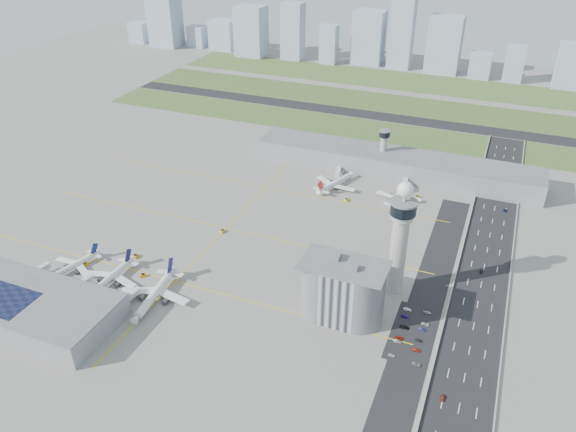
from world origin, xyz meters
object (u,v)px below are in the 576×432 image
at_px(secondary_tower, 383,147).
at_px(airplane_far_a, 336,180).
at_px(car_lot_4, 405,316).
at_px(car_lot_8, 419,340).
at_px(car_lot_2, 399,338).
at_px(jet_bridge_near_1, 72,292).
at_px(airplane_near_c, 154,291).
at_px(car_lot_10, 425,324).
at_px(tug_1, 143,275).
at_px(car_lot_0, 392,355).
at_px(car_hw_1, 481,271).
at_px(car_lot_3, 404,327).
at_px(tug_4, 346,200).
at_px(control_tower, 400,234).
at_px(car_lot_9, 422,330).
at_px(tug_3, 222,231).
at_px(airplane_far_b, 399,192).
at_px(car_hw_4, 493,169).
at_px(admin_building, 342,290).
at_px(car_lot_5, 407,309).
at_px(jet_bridge_near_2, 120,306).
at_px(jet_bridge_near_0, 28,279).
at_px(car_hw_0, 443,398).
at_px(car_lot_7, 416,350).
at_px(car_lot_11, 427,312).
at_px(tug_0, 85,263).
at_px(car_hw_2, 505,211).
at_px(jet_bridge_far_0, 339,170).
at_px(tug_2, 135,256).
at_px(car_lot_1, 397,341).
at_px(tug_5, 417,197).
at_px(airplane_near_a, 72,263).
at_px(jet_bridge_far_1, 405,181).
at_px(car_lot_6, 416,364).
at_px(airplane_near_b, 109,275).

xyz_separation_m(secondary_tower, airplane_far_a, (-23.62, -39.83, -13.22)).
relative_size(car_lot_4, car_lot_8, 1.20).
bearing_deg(car_lot_2, jet_bridge_near_1, 94.86).
bearing_deg(airplane_near_c, car_lot_10, 97.49).
xyz_separation_m(airplane_near_c, car_lot_4, (123.40, 35.82, -5.71)).
height_order(tug_1, car_lot_0, tug_1).
relative_size(secondary_tower, car_hw_1, 9.04).
bearing_deg(car_lot_3, tug_4, 25.89).
xyz_separation_m(control_tower, car_lot_9, (20.02, -26.42, -34.49)).
bearing_deg(secondary_tower, tug_3, -119.18).
bearing_deg(airplane_far_b, car_hw_4, -36.42).
bearing_deg(admin_building, car_lot_2, -11.77).
xyz_separation_m(control_tower, car_lot_5, (10.31, -14.36, -34.39)).
height_order(control_tower, jet_bridge_near_2, control_tower).
xyz_separation_m(admin_building, jet_bridge_near_0, (-164.99, -39.00, -12.45)).
bearing_deg(car_hw_0, car_lot_8, 113.48).
relative_size(airplane_far_a, car_lot_5, 10.16).
relative_size(car_lot_7, car_lot_11, 1.12).
xyz_separation_m(car_lot_2, car_lot_5, (-0.56, 22.07, 0.10)).
relative_size(jet_bridge_near_1, tug_0, 4.06).
relative_size(car_lot_3, car_hw_2, 1.10).
bearing_deg(car_lot_5, control_tower, 29.73).
bearing_deg(car_lot_0, jet_bridge_far_0, 22.56).
distance_m(airplane_far_a, tug_2, 151.91).
relative_size(car_lot_9, car_hw_4, 1.01).
xyz_separation_m(airplane_near_c, car_lot_1, (123.82, 16.72, -5.72)).
distance_m(car_lot_2, car_hw_1, 76.76).
bearing_deg(control_tower, car_hw_0, -61.30).
bearing_deg(secondary_tower, airplane_far_b, -61.79).
distance_m(tug_5, car_lot_3, 136.17).
bearing_deg(airplane_near_a, jet_bridge_far_1, 154.61).
xyz_separation_m(car_lot_8, car_lot_9, (0.14, 8.07, 0.01)).
height_order(jet_bridge_far_0, car_lot_11, jet_bridge_far_0).
bearing_deg(car_hw_4, tug_5, -115.75).
relative_size(car_lot_6, car_lot_7, 0.95).
height_order(airplane_far_a, car_lot_8, airplane_far_a).
bearing_deg(tug_3, car_hw_0, -18.49).
bearing_deg(car_hw_4, car_hw_0, -82.50).
bearing_deg(car_hw_4, car_lot_0, -89.04).
relative_size(jet_bridge_far_0, tug_5, 3.95).
height_order(tug_3, tug_4, tug_3).
height_order(airplane_far_a, car_lot_9, airplane_far_a).
xyz_separation_m(jet_bridge_far_1, tug_3, (-91.96, -107.26, -1.89)).
height_order(secondary_tower, tug_5, secondary_tower).
xyz_separation_m(airplane_near_b, jet_bridge_near_2, (19.04, -16.64, -2.63)).
height_order(car_lot_3, car_lot_10, car_lot_3).
height_order(jet_bridge_far_1, car_lot_9, jet_bridge_far_1).
bearing_deg(car_lot_2, tug_5, 1.33).
height_order(tug_5, car_lot_10, tug_5).
xyz_separation_m(jet_bridge_near_0, jet_bridge_near_2, (60.00, 0.00, 0.00)).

